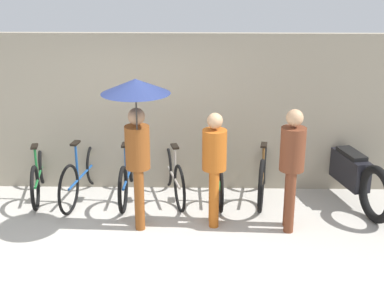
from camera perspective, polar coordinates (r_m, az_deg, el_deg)
ground_plane at (r=6.56m, az=-5.88°, el=-12.11°), size 30.00×30.00×0.00m
back_wall at (r=8.10m, az=-4.34°, el=3.32°), size 12.62×0.12×2.40m
parked_bicycle_0 at (r=8.36m, az=-16.01°, el=-3.06°), size 0.47×1.62×1.00m
parked_bicycle_1 at (r=8.12m, az=-11.58°, el=-3.10°), size 0.45×1.79×0.99m
parked_bicycle_2 at (r=8.06m, az=-6.82°, el=-3.16°), size 0.44×1.76×1.06m
parked_bicycle_3 at (r=7.98m, az=-2.06°, el=-3.23°), size 0.56×1.61×1.02m
parked_bicycle_4 at (r=7.99m, az=2.79°, el=-3.29°), size 0.44×1.63×1.08m
parked_bicycle_5 at (r=8.05m, az=7.60°, el=-2.96°), size 0.47×1.76×1.08m
pedestrian_leading at (r=6.66m, az=-5.94°, el=2.72°), size 0.85×0.85×2.04m
pedestrian_center at (r=6.97m, az=2.40°, el=-1.85°), size 0.32×0.32×1.55m
pedestrian_trailing at (r=6.93m, az=10.61°, el=-1.79°), size 0.32×0.32×1.64m
motorcycle at (r=8.19m, az=16.47°, el=-2.89°), size 0.79×2.19×0.96m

